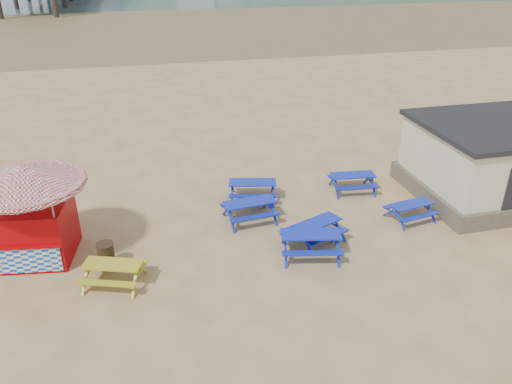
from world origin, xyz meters
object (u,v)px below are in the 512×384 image
object	(u,v)px
ice_cream_kiosk	(30,200)
amenity_block	(506,158)
picnic_table_blue_a	(253,191)
litter_bin	(106,255)
picnic_table_yellow	(114,273)
picnic_table_blue_b	(250,211)

from	to	relation	value
ice_cream_kiosk	amenity_block	world-z (taller)	ice_cream_kiosk
amenity_block	picnic_table_blue_a	bearing A→B (deg)	170.05
picnic_table_blue_a	litter_bin	distance (m)	6.74
ice_cream_kiosk	litter_bin	world-z (taller)	ice_cream_kiosk
picnic_table_blue_a	picnic_table_yellow	distance (m)	7.15
picnic_table_blue_b	litter_bin	bearing A→B (deg)	-166.49
ice_cream_kiosk	picnic_table_yellow	bearing A→B (deg)	-33.83
picnic_table_yellow	litter_bin	world-z (taller)	litter_bin
picnic_table_yellow	litter_bin	size ratio (longest dim) A/B	2.56
picnic_table_blue_b	litter_bin	size ratio (longest dim) A/B	2.45
ice_cream_kiosk	litter_bin	distance (m)	2.99
picnic_table_blue_b	picnic_table_yellow	world-z (taller)	picnic_table_blue_b
picnic_table_blue_b	picnic_table_yellow	bearing A→B (deg)	-155.69
picnic_table_yellow	litter_bin	distance (m)	1.09
picnic_table_blue_a	litter_bin	xyz separation A→B (m)	(-5.75, -3.52, 0.03)
picnic_table_yellow	picnic_table_blue_a	bearing A→B (deg)	59.16
picnic_table_blue_b	ice_cream_kiosk	xyz separation A→B (m)	(-7.42, -0.71, 1.72)
picnic_table_blue_a	litter_bin	bearing A→B (deg)	-135.53
picnic_table_yellow	ice_cream_kiosk	size ratio (longest dim) A/B	0.51
amenity_block	picnic_table_blue_b	bearing A→B (deg)	179.22
picnic_table_blue_b	ice_cream_kiosk	world-z (taller)	ice_cream_kiosk
ice_cream_kiosk	amenity_block	xyz separation A→B (m)	(18.31, 0.56, -0.56)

